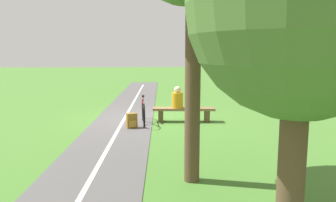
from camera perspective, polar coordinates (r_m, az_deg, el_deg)
name	(u,v)px	position (r m, az deg, el deg)	size (l,w,h in m)	color
ground_plane	(145,118)	(11.94, -3.93, -2.96)	(80.00, 80.00, 0.00)	#477A2D
paved_path	(106,152)	(8.11, -10.61, -8.58)	(2.02, 36.00, 0.02)	#565454
path_centre_line	(106,151)	(8.11, -10.61, -8.51)	(0.10, 32.00, 0.00)	silver
bench	(184,112)	(11.28, 2.75, -1.87)	(2.13, 0.59, 0.48)	brown
person_seated	(177,99)	(11.20, 1.64, 0.39)	(0.41, 0.41, 0.74)	orange
bicycle	(143,112)	(10.96, -4.26, -1.89)	(0.12, 1.73, 0.93)	black
backpack	(132,121)	(10.38, -6.26, -3.42)	(0.36, 0.31, 0.48)	olive
tree_far_left	(305,8)	(15.15, 22.50, 14.64)	(2.18, 2.18, 5.33)	#38281E
tree_by_path	(301,6)	(4.19, 21.92, 14.89)	(2.66, 2.66, 4.23)	brown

